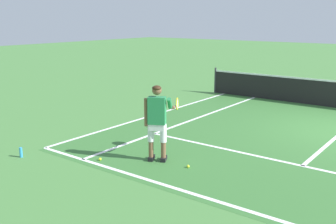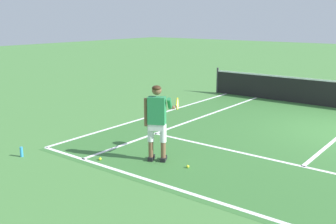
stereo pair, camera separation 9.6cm
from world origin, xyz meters
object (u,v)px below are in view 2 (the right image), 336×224
object	(u,v)px
tennis_player	(157,118)
water_bottle	(21,152)
tennis_ball_by_baseline	(100,159)
tennis_ball_near_feet	(188,166)

from	to	relation	value
tennis_player	water_bottle	size ratio (longest dim) A/B	7.32
tennis_ball_by_baseline	tennis_ball_near_feet	bearing A→B (deg)	24.14
tennis_ball_near_feet	tennis_ball_by_baseline	distance (m)	2.01
tennis_ball_by_baseline	water_bottle	world-z (taller)	water_bottle
tennis_player	tennis_ball_near_feet	distance (m)	1.25
tennis_player	water_bottle	bearing A→B (deg)	-146.92
tennis_ball_by_baseline	water_bottle	distance (m)	1.86
tennis_ball_by_baseline	water_bottle	bearing A→B (deg)	-149.81
tennis_player	water_bottle	world-z (taller)	tennis_player
tennis_player	tennis_ball_by_baseline	xyz separation A→B (m)	(-1.03, -0.79, -0.96)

